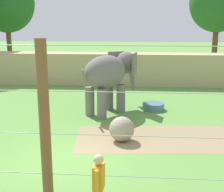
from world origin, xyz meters
name	(u,v)px	position (x,y,z in m)	size (l,w,h in m)	color
ground_plane	(67,160)	(0.00, 0.00, 0.00)	(120.00, 120.00, 0.00)	#609342
dirt_patch	(155,138)	(2.96, 2.21, 0.00)	(6.04, 2.94, 0.01)	#937F5B
embankment_wall	(106,69)	(0.00, 12.82, 1.10)	(36.00, 1.80, 2.21)	tan
elephant	(110,74)	(0.91, 5.64, 1.93)	(2.97, 3.48, 2.91)	slate
enrichment_ball	(122,129)	(1.69, 1.86, 0.47)	(0.94, 0.94, 0.94)	gray
cable_fence	(43,124)	(0.01, -2.29, 2.03)	(12.30, 0.26, 4.05)	brown
zookeeper	(99,187)	(1.44, -3.16, 0.93)	(0.24, 0.59, 1.67)	#232328
water_tub	(153,106)	(3.09, 6.25, 0.18)	(1.10, 1.10, 0.35)	slate
tree_far_left	(218,3)	(8.52, 17.02, 5.84)	(4.46, 4.46, 8.21)	brown
tree_left_of_centre	(6,3)	(-9.54, 18.98, 5.97)	(4.99, 4.99, 8.61)	brown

